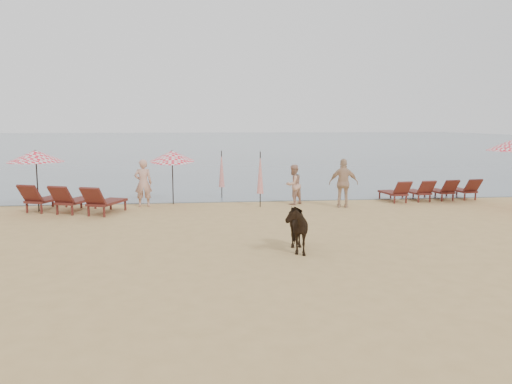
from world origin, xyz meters
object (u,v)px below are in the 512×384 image
lounger_cluster_right (431,190)px  beachgoer_left (143,183)px  beachgoer_right_a (293,185)px  umbrella_open_left_a (36,156)px  beachgoer_right_b (344,183)px  cow (294,227)px  lounger_cluster_left (72,199)px  umbrella_closed_left (260,173)px  umbrella_closed_right (222,169)px  umbrella_open_left_b (172,156)px

lounger_cluster_right → beachgoer_left: size_ratio=2.23×
beachgoer_left → beachgoer_right_a: bearing=173.3°
umbrella_open_left_a → beachgoer_right_b: 11.12m
lounger_cluster_right → cow: size_ratio=2.73×
lounger_cluster_left → beachgoer_left: beachgoer_left is taller
lounger_cluster_left → umbrella_open_left_a: bearing=-178.0°
umbrella_closed_left → beachgoer_right_b: bearing=-9.4°
umbrella_closed_left → umbrella_closed_right: size_ratio=1.04×
lounger_cluster_right → umbrella_open_left_a: bearing=175.1°
umbrella_open_left_a → beachgoer_left: size_ratio=1.23×
umbrella_closed_right → lounger_cluster_right: bearing=-10.1°
umbrella_closed_left → cow: size_ratio=1.42×
umbrella_open_left_b → beachgoer_left: size_ratio=1.21×
umbrella_closed_right → beachgoer_right_b: bearing=-31.8°
lounger_cluster_left → beachgoer_right_b: beachgoer_right_b is taller
beachgoer_left → beachgoer_right_b: size_ratio=0.98×
lounger_cluster_left → beachgoer_right_a: size_ratio=2.37×
lounger_cluster_right → umbrella_closed_right: umbrella_closed_right is taller
lounger_cluster_left → umbrella_open_left_b: size_ratio=1.69×
cow → beachgoer_left: (-4.38, 7.16, 0.28)m
umbrella_open_left_b → cow: 8.39m
umbrella_open_left_a → beachgoer_right_b: (11.06, -0.44, -1.06)m
umbrella_closed_right → umbrella_open_left_b: bearing=-147.9°
umbrella_closed_left → beachgoer_left: umbrella_closed_left is taller
umbrella_open_left_a → umbrella_closed_left: bearing=-16.5°
lounger_cluster_left → umbrella_open_left_a: umbrella_open_left_a is taller
umbrella_closed_left → beachgoer_left: bearing=172.8°
umbrella_open_left_a → beachgoer_right_a: (9.34, 0.48, -1.20)m
lounger_cluster_left → umbrella_open_left_b: bearing=45.6°
umbrella_open_left_b → umbrella_closed_left: size_ratio=1.04×
umbrella_open_left_a → beachgoer_right_a: size_ratio=1.42×
umbrella_open_left_b → umbrella_closed_left: (3.29, -1.00, -0.59)m
lounger_cluster_left → beachgoer_left: bearing=46.1°
beachgoer_left → beachgoer_right_a: (5.71, -0.14, -0.12)m
umbrella_open_left_a → cow: (8.00, -6.54, -1.36)m
lounger_cluster_left → umbrella_closed_left: bearing=26.1°
cow → umbrella_closed_left: bearing=89.8°
umbrella_open_left_a → beachgoer_left: (3.63, 0.62, -1.08)m
umbrella_open_left_b → beachgoer_right_a: umbrella_open_left_b is taller
cow → beachgoer_right_b: size_ratio=0.80×
umbrella_closed_left → beachgoer_right_a: size_ratio=1.35×
umbrella_closed_right → cow: umbrella_closed_right is taller
lounger_cluster_left → umbrella_closed_right: (5.38, 2.75, 0.74)m
cow → umbrella_open_left_b: bearing=113.1°
lounger_cluster_right → beachgoer_right_a: bearing=175.3°
lounger_cluster_left → beachgoer_right_a: beachgoer_right_a is taller
umbrella_open_left_b → cow: umbrella_open_left_b is taller
beachgoer_right_b → cow: bearing=78.1°
umbrella_open_left_a → beachgoer_right_a: bearing=-14.1°
beachgoer_right_a → umbrella_open_left_a: bearing=-33.8°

